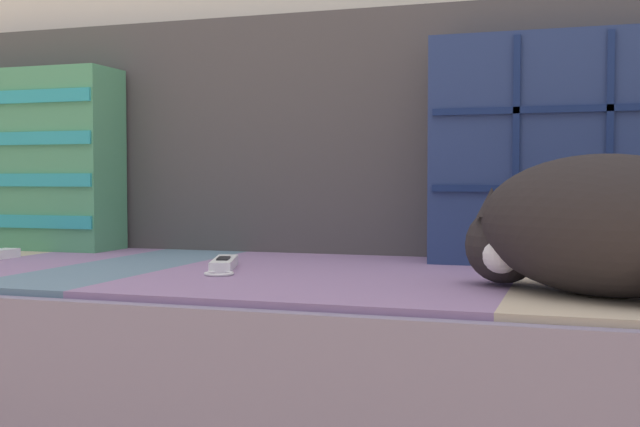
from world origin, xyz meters
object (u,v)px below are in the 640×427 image
(sleeping_cat, at_px, (591,229))
(game_remote_far, at_px, (224,264))
(throw_pillow_quilted, at_px, (563,150))
(couch, at_px, (289,387))
(throw_pillow_striped, at_px, (24,160))

(sleeping_cat, distance_m, game_remote_far, 0.62)
(throw_pillow_quilted, distance_m, sleeping_cat, 0.41)
(couch, relative_size, throw_pillow_quilted, 4.44)
(throw_pillow_quilted, distance_m, throw_pillow_striped, 1.17)
(sleeping_cat, bearing_deg, throw_pillow_quilted, 96.62)
(couch, relative_size, sleeping_cat, 5.02)
(game_remote_far, bearing_deg, couch, 30.25)
(throw_pillow_quilted, bearing_deg, couch, -156.76)
(sleeping_cat, bearing_deg, game_remote_far, 167.33)
(couch, distance_m, game_remote_far, 0.25)
(throw_pillow_striped, distance_m, sleeping_cat, 1.28)
(sleeping_cat, height_order, game_remote_far, sleeping_cat)
(game_remote_far, bearing_deg, throw_pillow_quilted, 24.56)
(throw_pillow_striped, bearing_deg, game_remote_far, -22.55)
(couch, relative_size, game_remote_far, 10.45)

